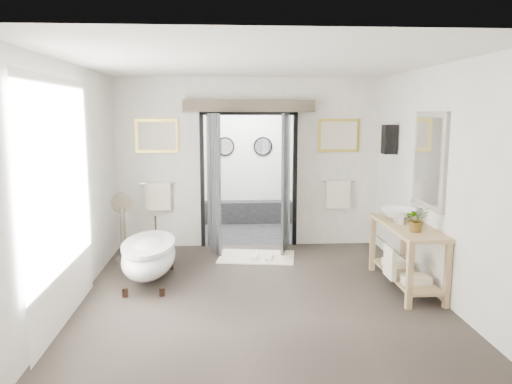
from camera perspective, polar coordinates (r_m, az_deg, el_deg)
ground_plane at (r=6.47m, az=0.35°, el=-11.85°), size 5.00×5.00×0.00m
room_shell at (r=5.93m, az=0.12°, el=4.69°), size 4.52×5.02×2.91m
shower_room at (r=10.13m, az=-1.25°, el=1.11°), size 2.22×2.01×2.51m
back_wall_dressing at (r=8.39m, az=-0.77°, el=3.97°), size 3.82×0.79×2.52m
clawfoot_tub at (r=7.03m, az=-12.12°, el=-7.11°), size 0.70×1.57×0.77m
vanity at (r=6.92m, az=16.66°, el=-6.43°), size 0.57×1.60×0.85m
pedestal_mirror at (r=8.01m, az=-14.96°, el=-4.49°), size 0.33×0.21×1.10m
rug at (r=8.12m, az=0.07°, el=-7.41°), size 1.31×0.98×0.01m
slippers at (r=7.99m, az=0.67°, el=-7.44°), size 0.38×0.27×0.05m
basin at (r=7.06m, az=15.89°, el=-2.52°), size 0.54×0.54×0.17m
plant at (r=6.47m, az=17.88°, el=-2.97°), size 0.31×0.28×0.32m
soap_bottle_a at (r=6.87m, az=16.20°, el=-2.83°), size 0.10×0.10×0.17m
soap_bottle_b at (r=7.43m, az=14.89°, el=-1.95°), size 0.15×0.15×0.16m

